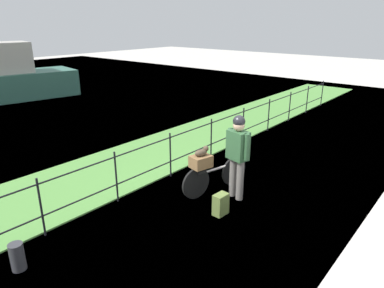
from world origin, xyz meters
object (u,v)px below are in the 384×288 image
Objects in this scene: wooden_crate at (201,161)px; bicycle_main at (215,176)px; cyclist_person at (238,150)px; backpack_on_paving at (221,204)px; mooring_bollard at (17,257)px; terrier_dog at (202,152)px.

bicycle_main is at bearing -13.43° from wooden_crate.
cyclist_person is (0.06, -0.48, 0.67)m from bicycle_main.
cyclist_person is at bearing 14.16° from backpack_on_paving.
mooring_bollard reaches higher than backpack_on_paving.
bicycle_main reaches higher than mooring_bollard.
bicycle_main is 0.55m from wooden_crate.
bicycle_main is at bearing -10.57° from mooring_bollard.
terrier_dog reaches higher than mooring_bollard.
terrier_dog is at bearing -13.43° from wooden_crate.
terrier_dog is 1.08m from backpack_on_paving.
mooring_bollard is (-3.70, 0.69, -0.13)m from bicycle_main.
terrier_dog is 0.81× the size of backpack_on_paving.
mooring_bollard is at bearing 169.73° from wooden_crate.
cyclist_person is at bearing -17.24° from mooring_bollard.
terrier_dog is 0.68m from cyclist_person.
terrier_dog is 0.19× the size of cyclist_person.
mooring_bollard is (-3.37, 0.61, -0.74)m from terrier_dog.
backpack_on_paving is 3.31m from mooring_bollard.
cyclist_person is at bearing -53.58° from wooden_crate.
backpack_on_paving is (-0.33, -0.70, -0.74)m from terrier_dog.
mooring_bollard is at bearing 159.33° from backpack_on_paving.
terrier_dog is at bearing 166.57° from bicycle_main.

